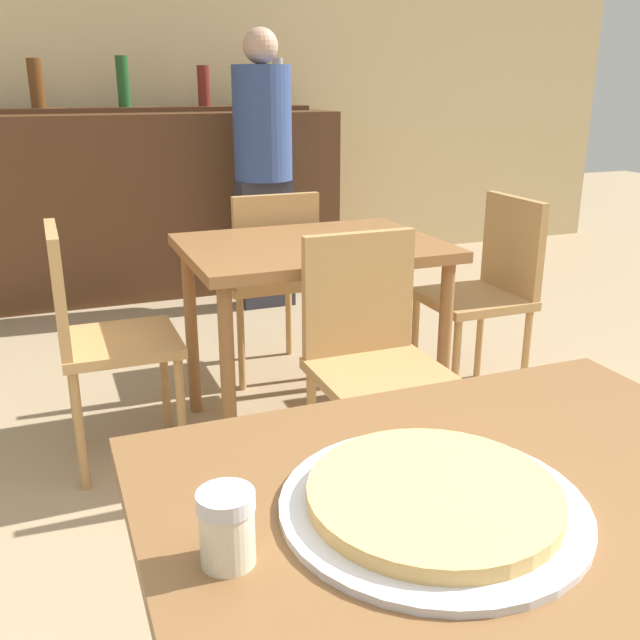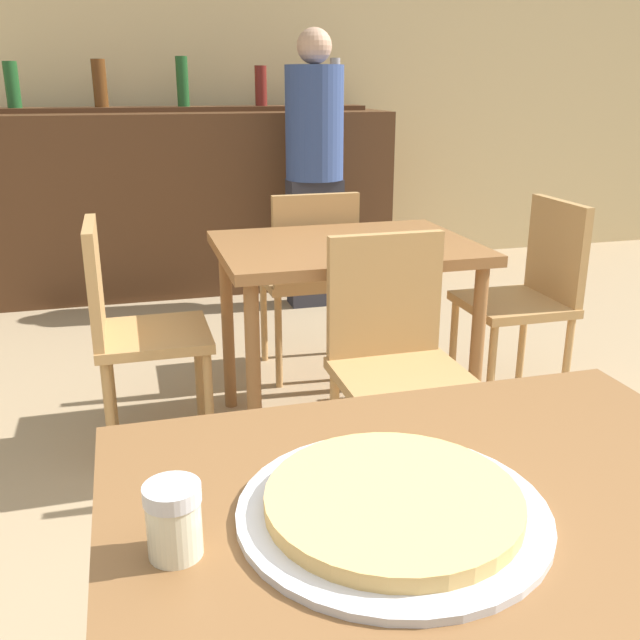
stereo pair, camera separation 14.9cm
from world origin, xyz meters
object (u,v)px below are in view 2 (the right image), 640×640
at_px(person_standing, 315,162).
at_px(chair_far_side_back, 310,270).
at_px(chair_far_side_front, 395,352).
at_px(cheese_shaker, 174,520).
at_px(chair_far_side_right, 530,289).
at_px(pizza_tray, 393,505).
at_px(chair_far_side_left, 130,322).

bearing_deg(person_standing, chair_far_side_back, -106.11).
bearing_deg(person_standing, chair_far_side_front, -98.41).
bearing_deg(cheese_shaker, chair_far_side_back, 71.22).
bearing_deg(chair_far_side_right, chair_far_side_back, -123.62).
xyz_separation_m(chair_far_side_right, cheese_shaker, (-1.56, -1.70, 0.29)).
bearing_deg(pizza_tray, chair_far_side_right, 53.31).
relative_size(chair_far_side_front, chair_far_side_right, 1.00).
height_order(chair_far_side_front, chair_far_side_right, same).
relative_size(chair_far_side_front, chair_far_side_left, 1.00).
xyz_separation_m(chair_far_side_right, person_standing, (-0.48, 1.65, 0.36)).
xyz_separation_m(chair_far_side_back, cheese_shaker, (-0.76, -2.23, 0.29)).
relative_size(chair_far_side_left, chair_far_side_right, 1.00).
xyz_separation_m(cheese_shaker, person_standing, (1.08, 3.35, 0.07)).
distance_m(chair_far_side_right, cheese_shaker, 2.32).
bearing_deg(person_standing, chair_far_side_right, -73.82).
relative_size(pizza_tray, person_standing, 0.27).
bearing_deg(chair_far_side_right, chair_far_side_front, -56.38).
xyz_separation_m(chair_far_side_front, chair_far_side_left, (-0.80, 0.53, 0.00)).
relative_size(chair_far_side_front, cheese_shaker, 8.75).
height_order(chair_far_side_right, pizza_tray, chair_far_side_right).
height_order(chair_far_side_left, chair_far_side_right, same).
distance_m(chair_far_side_front, person_standing, 2.23).
height_order(chair_far_side_back, chair_far_side_right, same).
height_order(chair_far_side_left, pizza_tray, chair_far_side_left).
bearing_deg(chair_far_side_left, pizza_tray, -168.64).
xyz_separation_m(pizza_tray, person_standing, (0.78, 3.34, 0.11)).
bearing_deg(chair_far_side_back, cheese_shaker, 71.22).
bearing_deg(chair_far_side_front, person_standing, 81.59).
bearing_deg(chair_far_side_right, chair_far_side_left, -90.00).
bearing_deg(pizza_tray, cheese_shaker, -178.78).
xyz_separation_m(chair_far_side_front, cheese_shaker, (-0.76, -1.17, 0.29)).
height_order(chair_far_side_front, cheese_shaker, chair_far_side_front).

